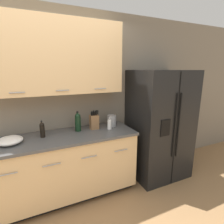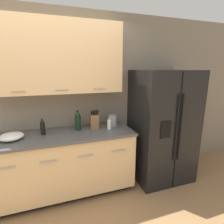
# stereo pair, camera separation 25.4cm
# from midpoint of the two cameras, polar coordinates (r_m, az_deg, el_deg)

# --- Properties ---
(wall_back) EXTENTS (10.00, 0.39, 2.60)m
(wall_back) POSITION_cam_midpoint_polar(r_m,az_deg,el_deg) (2.61, -23.00, 6.03)
(wall_back) COLOR gray
(wall_back) RESTS_ON ground_plane
(counter_unit) EXTENTS (1.89, 0.64, 0.92)m
(counter_unit) POSITION_cam_midpoint_polar(r_m,az_deg,el_deg) (2.65, -17.14, -16.44)
(counter_unit) COLOR black
(counter_unit) RESTS_ON ground_plane
(refrigerator) EXTENTS (0.91, 0.77, 1.77)m
(refrigerator) POSITION_cam_midpoint_polar(r_m,az_deg,el_deg) (2.97, 12.83, -4.06)
(refrigerator) COLOR black
(refrigerator) RESTS_ON ground_plane
(knife_block) EXTENTS (0.13, 0.11, 0.28)m
(knife_block) POSITION_cam_midpoint_polar(r_m,az_deg,el_deg) (2.59, -8.67, -3.14)
(knife_block) COLOR olive
(knife_block) RESTS_ON counter_unit
(wine_bottle) EXTENTS (0.08, 0.08, 0.29)m
(wine_bottle) POSITION_cam_midpoint_polar(r_m,az_deg,el_deg) (2.54, -13.93, -3.17)
(wine_bottle) COLOR black
(wine_bottle) RESTS_ON counter_unit
(soap_dispenser) EXTENTS (0.07, 0.06, 0.18)m
(soap_dispenser) POSITION_cam_midpoint_polar(r_m,az_deg,el_deg) (2.56, -3.68, -4.06)
(soap_dispenser) COLOR white
(soap_dispenser) RESTS_ON counter_unit
(oil_bottle) EXTENTS (0.06, 0.06, 0.22)m
(oil_bottle) POSITION_cam_midpoint_polar(r_m,az_deg,el_deg) (2.47, -24.62, -5.28)
(oil_bottle) COLOR black
(oil_bottle) RESTS_ON counter_unit
(steel_canister) EXTENTS (0.14, 0.14, 0.19)m
(steel_canister) POSITION_cam_midpoint_polar(r_m,az_deg,el_deg) (2.69, -2.76, -2.86)
(steel_canister) COLOR #A3A3A5
(steel_canister) RESTS_ON counter_unit
(mixing_bowl) EXTENTS (0.28, 0.28, 0.09)m
(mixing_bowl) POSITION_cam_midpoint_polar(r_m,az_deg,el_deg) (2.46, -33.03, -7.85)
(mixing_bowl) COLOR white
(mixing_bowl) RESTS_ON counter_unit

